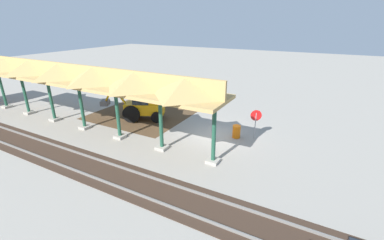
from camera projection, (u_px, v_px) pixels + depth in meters
ground_plane at (215, 135)px, 18.55m from camera, size 120.00×120.00×0.00m
dirt_work_zone at (141, 114)px, 22.72m from camera, size 8.17×7.00×0.01m
platform_canopy at (76, 74)px, 18.27m from camera, size 22.75×3.20×4.90m
rail_tracks at (155, 190)px, 12.50m from camera, size 60.00×2.58×0.15m
stop_sign at (256, 118)px, 17.57m from camera, size 0.70×0.36×2.09m
backhoe at (143, 105)px, 21.16m from camera, size 5.13×3.32×2.82m
dirt_mound at (137, 110)px, 23.83m from camera, size 5.29×5.29×1.52m
traffic_barrel at (236, 132)px, 18.07m from camera, size 0.56×0.56×0.90m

